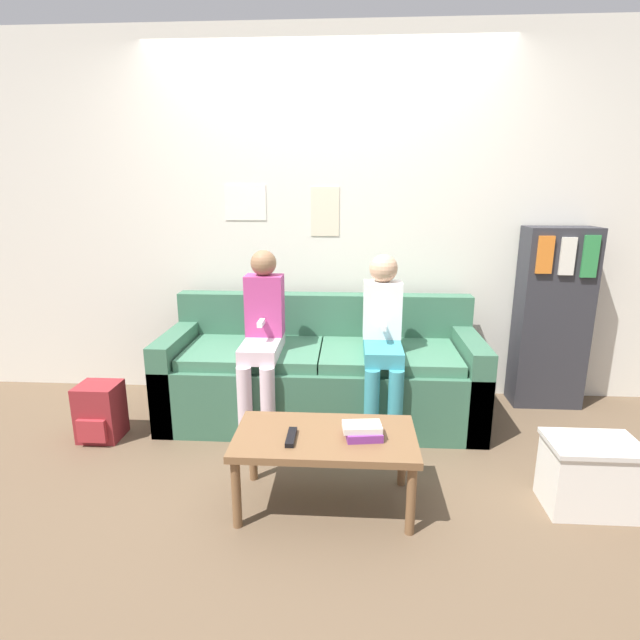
% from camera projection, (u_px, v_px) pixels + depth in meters
% --- Properties ---
extents(ground_plane, '(10.00, 10.00, 0.00)m').
position_uv_depth(ground_plane, '(316.00, 451.00, 2.99)').
color(ground_plane, brown).
extents(wall_back, '(8.00, 0.06, 2.60)m').
position_uv_depth(wall_back, '(325.00, 221.00, 3.61)').
color(wall_back, silver).
rests_on(wall_back, ground_plane).
extents(couch, '(2.09, 0.78, 0.80)m').
position_uv_depth(couch, '(321.00, 376.00, 3.40)').
color(couch, '#38664C').
rests_on(couch, ground_plane).
extents(coffee_table, '(0.88, 0.47, 0.38)m').
position_uv_depth(coffee_table, '(325.00, 443.00, 2.41)').
color(coffee_table, brown).
rests_on(coffee_table, ground_plane).
extents(person_left, '(0.24, 0.54, 1.15)m').
position_uv_depth(person_left, '(262.00, 332.00, 3.16)').
color(person_left, silver).
rests_on(person_left, ground_plane).
extents(person_right, '(0.24, 0.54, 1.13)m').
position_uv_depth(person_right, '(383.00, 335.00, 3.11)').
color(person_right, teal).
rests_on(person_right, ground_plane).
extents(tv_remote, '(0.04, 0.17, 0.02)m').
position_uv_depth(tv_remote, '(291.00, 437.00, 2.35)').
color(tv_remote, black).
rests_on(tv_remote, coffee_table).
extents(book_stack, '(0.20, 0.18, 0.07)m').
position_uv_depth(book_stack, '(363.00, 430.00, 2.37)').
color(book_stack, '#7A3389').
rests_on(book_stack, coffee_table).
extents(bookshelf, '(0.48, 0.27, 1.28)m').
position_uv_depth(bookshelf, '(552.00, 318.00, 3.51)').
color(bookshelf, '#2D2D33').
rests_on(bookshelf, ground_plane).
extents(storage_box, '(0.43, 0.29, 0.36)m').
position_uv_depth(storage_box, '(589.00, 475.00, 2.42)').
color(storage_box, silver).
rests_on(storage_box, ground_plane).
extents(backpack, '(0.25, 0.25, 0.36)m').
position_uv_depth(backpack, '(100.00, 412.00, 3.11)').
color(backpack, maroon).
rests_on(backpack, ground_plane).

